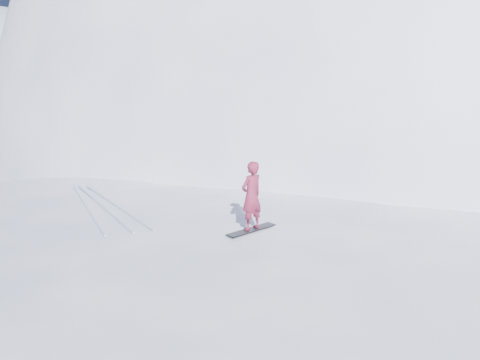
{
  "coord_description": "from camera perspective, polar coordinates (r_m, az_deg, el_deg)",
  "views": [
    {
      "loc": [
        -2.24,
        -11.86,
        6.67
      ],
      "look_at": [
        1.83,
        1.54,
        3.5
      ],
      "focal_mm": 40.0,
      "sensor_mm": 36.0,
      "label": 1
    }
  ],
  "objects": [
    {
      "name": "near_ridge",
      "position": [
        16.61,
        -4.27,
        -10.97
      ],
      "size": [
        36.0,
        28.0,
        4.8
      ],
      "primitive_type": "ellipsoid",
      "color": "white",
      "rests_on": "ground"
    },
    {
      "name": "ground",
      "position": [
        13.79,
        -5.64,
        -16.24
      ],
      "size": [
        400.0,
        400.0,
        0.0
      ],
      "primitive_type": "plane",
      "color": "white",
      "rests_on": "ground"
    },
    {
      "name": "snowboard",
      "position": [
        13.73,
        1.22,
        -5.31
      ],
      "size": [
        1.49,
        0.93,
        0.03
      ],
      "primitive_type": "cube",
      "rotation": [
        0.0,
        0.0,
        0.46
      ],
      "color": "black",
      "rests_on": "near_ridge"
    },
    {
      "name": "summit_peak",
      "position": [
        45.45,
        15.61,
        3.83
      ],
      "size": [
        60.0,
        56.0,
        56.0
      ],
      "primitive_type": "ellipsoid",
      "color": "white",
      "rests_on": "ground"
    },
    {
      "name": "wind_bumps",
      "position": [
        15.58,
        -9.28,
        -12.78
      ],
      "size": [
        16.0,
        14.4,
        1.0
      ],
      "color": "white",
      "rests_on": "ground"
    },
    {
      "name": "snowboarder",
      "position": [
        13.48,
        1.24,
        -1.69
      ],
      "size": [
        0.76,
        0.66,
        1.77
      ],
      "primitive_type": "imported",
      "rotation": [
        0.0,
        0.0,
        3.6
      ],
      "color": "maroon",
      "rests_on": "snowboard"
    },
    {
      "name": "board_tracks",
      "position": [
        16.53,
        -14.6,
        -2.57
      ],
      "size": [
        2.05,
        5.96,
        0.04
      ],
      "color": "silver",
      "rests_on": "ground"
    },
    {
      "name": "peak_shoulder",
      "position": [
        34.78,
        4.06,
        1.65
      ],
      "size": [
        28.0,
        24.0,
        18.0
      ],
      "primitive_type": "ellipsoid",
      "color": "white",
      "rests_on": "ground"
    }
  ]
}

